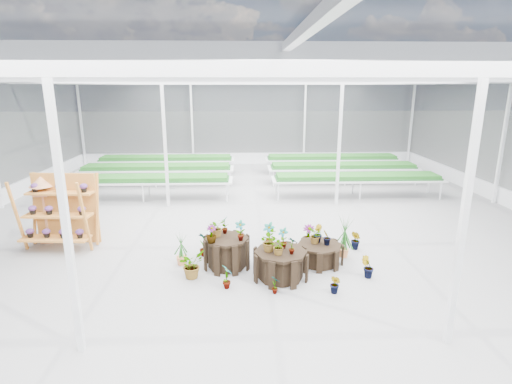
{
  "coord_description": "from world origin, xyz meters",
  "views": [
    {
      "loc": [
        -0.39,
        -9.67,
        4.12
      ],
      "look_at": [
        -0.0,
        0.95,
        1.3
      ],
      "focal_mm": 28.0,
      "sensor_mm": 36.0,
      "label": 1
    }
  ],
  "objects_px": {
    "plinth_tall": "(227,252)",
    "plinth_mid": "(280,264)",
    "shelf_rack": "(59,213)",
    "bird_table": "(45,210)",
    "plinth_low": "(319,254)"
  },
  "relations": [
    {
      "from": "plinth_tall",
      "to": "plinth_mid",
      "type": "xyz_separation_m",
      "value": [
        1.2,
        -0.6,
        -0.05
      ]
    },
    {
      "from": "bird_table",
      "to": "shelf_rack",
      "type": "bearing_deg",
      "value": -41.47
    },
    {
      "from": "plinth_mid",
      "to": "shelf_rack",
      "type": "height_order",
      "value": "shelf_rack"
    },
    {
      "from": "plinth_mid",
      "to": "shelf_rack",
      "type": "xyz_separation_m",
      "value": [
        -5.58,
        1.91,
        0.65
      ]
    },
    {
      "from": "shelf_rack",
      "to": "bird_table",
      "type": "xyz_separation_m",
      "value": [
        -0.55,
        0.43,
        -0.04
      ]
    },
    {
      "from": "plinth_mid",
      "to": "shelf_rack",
      "type": "relative_size",
      "value": 0.62
    },
    {
      "from": "plinth_tall",
      "to": "plinth_mid",
      "type": "bearing_deg",
      "value": -26.57
    },
    {
      "from": "plinth_mid",
      "to": "bird_table",
      "type": "distance_m",
      "value": 6.59
    },
    {
      "from": "plinth_low",
      "to": "bird_table",
      "type": "bearing_deg",
      "value": 167.06
    },
    {
      "from": "plinth_tall",
      "to": "bird_table",
      "type": "distance_m",
      "value": 5.26
    },
    {
      "from": "plinth_low",
      "to": "bird_table",
      "type": "distance_m",
      "value": 7.35
    },
    {
      "from": "shelf_rack",
      "to": "bird_table",
      "type": "height_order",
      "value": "shelf_rack"
    },
    {
      "from": "plinth_mid",
      "to": "plinth_low",
      "type": "height_order",
      "value": "plinth_mid"
    },
    {
      "from": "plinth_mid",
      "to": "plinth_low",
      "type": "relative_size",
      "value": 1.1
    },
    {
      "from": "bird_table",
      "to": "plinth_low",
      "type": "bearing_deg",
      "value": -16.81
    }
  ]
}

